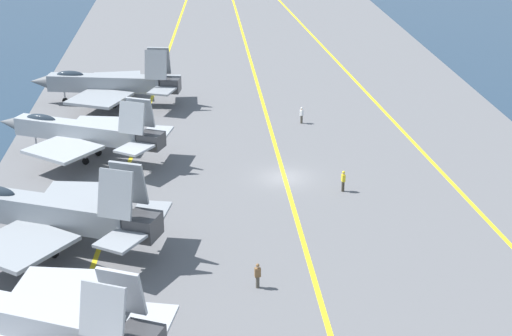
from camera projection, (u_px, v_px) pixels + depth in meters
The scene contains 12 objects.
ground_plane at pixel (284, 182), 66.42m from camera, with size 2000.00×2000.00×0.00m, color #23384C.
carrier_deck at pixel (284, 180), 66.34m from camera, with size 202.03×49.49×0.40m, color slate.
deck_stripe_foul_line at pixel (442, 172), 67.27m from camera, with size 181.83×0.36×0.01m, color yellow.
deck_stripe_centerline at pixel (285, 177), 66.26m from camera, with size 181.83×0.36×0.01m, color yellow.
deck_stripe_edge_line at pixel (122, 182), 65.25m from camera, with size 181.83×0.36×0.01m, color yellow.
parked_jet_nearest at pixel (18, 320), 41.46m from camera, with size 13.85×16.94×6.47m.
parked_jet_second at pixel (49, 212), 53.79m from camera, with size 13.96×16.88×6.83m.
parked_jet_third at pixel (82, 132), 69.18m from camera, with size 12.08×16.27×6.09m.
parked_jet_fourth at pixel (108, 83), 84.01m from camera, with size 13.60×16.47×6.30m.
crew_yellow_vest at pixel (343, 180), 63.23m from camera, with size 0.41×0.30×1.79m.
crew_brown_vest at pixel (258, 274), 49.41m from camera, with size 0.31×0.41×1.72m.
crew_white_vest at pixel (302, 114), 78.81m from camera, with size 0.46×0.45×1.71m.
Camera 1 is at (-60.55, 7.30, 26.42)m, focal length 55.00 mm.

